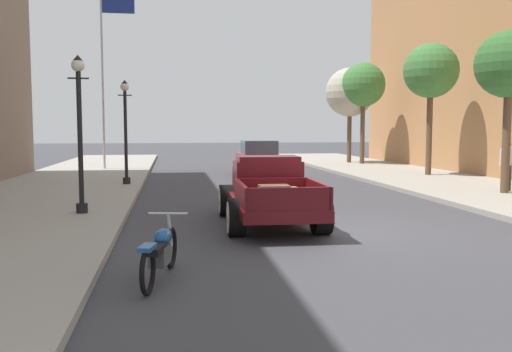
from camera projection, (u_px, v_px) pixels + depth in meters
ground_plane at (330, 231)px, 12.02m from camera, size 140.00×140.00×0.00m
hotrod_truck_maroon at (268, 191)px, 13.06m from camera, size 2.27×4.98×1.58m
motorcycle_parked at (160, 251)px, 8.09m from camera, size 0.71×2.09×0.93m
car_background_red at (258, 159)px, 25.93m from camera, size 1.93×4.33×1.65m
pedestrian_sidewalk_right at (507, 163)px, 18.17m from camera, size 0.53×0.22×1.65m
street_lamp_near at (80, 122)px, 13.41m from camera, size 0.50×0.32×3.85m
street_lamp_far at (125, 124)px, 20.41m from camera, size 0.50×0.32×3.85m
flagpole at (107, 58)px, 27.88m from camera, size 1.74×0.16×9.16m
street_tree_nearest at (509, 66)px, 17.45m from camera, size 2.15×2.15×5.18m
street_tree_second at (431, 72)px, 24.20m from camera, size 2.41×2.41×5.81m
street_tree_third at (363, 85)px, 31.90m from camera, size 2.55×2.55×5.85m
street_tree_farthest at (350, 93)px, 32.97m from camera, size 2.92×2.92×5.67m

